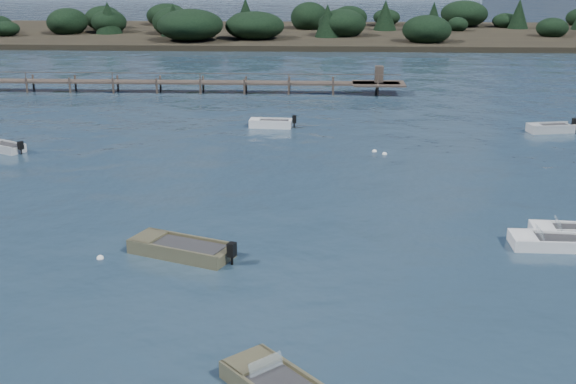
{
  "coord_description": "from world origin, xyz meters",
  "views": [
    {
      "loc": [
        -1.64,
        -21.66,
        12.68
      ],
      "look_at": [
        -3.24,
        14.0,
        1.0
      ],
      "focal_mm": 45.0,
      "sensor_mm": 36.0,
      "label": 1
    }
  ],
  "objects_px": {
    "dinghy_mid_grey": "(181,251)",
    "tender_far_grey": "(4,149)",
    "tender_far_white": "(271,125)",
    "jetty": "(115,82)",
    "tender_far_grey_b": "(550,130)",
    "dinghy_mid_white_a": "(560,244)"
  },
  "relations": [
    {
      "from": "jetty",
      "to": "dinghy_mid_grey",
      "type": "bearing_deg",
      "value": -70.76
    },
    {
      "from": "tender_far_grey_b",
      "to": "tender_far_grey",
      "type": "distance_m",
      "value": 39.77
    },
    {
      "from": "tender_far_white",
      "to": "jetty",
      "type": "xyz_separation_m",
      "value": [
        -16.29,
        14.71,
        0.81
      ]
    },
    {
      "from": "dinghy_mid_grey",
      "to": "tender_far_white",
      "type": "relative_size",
      "value": 1.38
    },
    {
      "from": "tender_far_grey_b",
      "to": "tender_far_white",
      "type": "bearing_deg",
      "value": 178.08
    },
    {
      "from": "jetty",
      "to": "dinghy_mid_white_a",
      "type": "bearing_deg",
      "value": -50.94
    },
    {
      "from": "tender_far_grey",
      "to": "tender_far_white",
      "type": "height_order",
      "value": "tender_far_white"
    },
    {
      "from": "tender_far_grey_b",
      "to": "tender_far_white",
      "type": "xyz_separation_m",
      "value": [
        -21.3,
        0.72,
        -0.01
      ]
    },
    {
      "from": "tender_far_grey_b",
      "to": "tender_far_grey",
      "type": "relative_size",
      "value": 1.11
    },
    {
      "from": "dinghy_mid_grey",
      "to": "tender_far_grey",
      "type": "distance_m",
      "value": 23.35
    },
    {
      "from": "jetty",
      "to": "tender_far_grey",
      "type": "bearing_deg",
      "value": -93.79
    },
    {
      "from": "dinghy_mid_grey",
      "to": "dinghy_mid_white_a",
      "type": "relative_size",
      "value": 1.05
    },
    {
      "from": "dinghy_mid_white_a",
      "to": "tender_far_white",
      "type": "distance_m",
      "value": 28.05
    },
    {
      "from": "dinghy_mid_white_a",
      "to": "tender_far_white",
      "type": "relative_size",
      "value": 1.32
    },
    {
      "from": "dinghy_mid_grey",
      "to": "tender_far_grey_b",
      "type": "bearing_deg",
      "value": 46.39
    },
    {
      "from": "tender_far_grey_b",
      "to": "tender_far_white",
      "type": "distance_m",
      "value": 21.31
    },
    {
      "from": "tender_far_grey_b",
      "to": "jetty",
      "type": "height_order",
      "value": "jetty"
    },
    {
      "from": "dinghy_mid_grey",
      "to": "jetty",
      "type": "height_order",
      "value": "jetty"
    },
    {
      "from": "dinghy_mid_grey",
      "to": "dinghy_mid_white_a",
      "type": "xyz_separation_m",
      "value": [
        17.2,
        1.7,
        -0.03
      ]
    },
    {
      "from": "tender_far_grey_b",
      "to": "jetty",
      "type": "distance_m",
      "value": 40.64
    },
    {
      "from": "tender_far_grey",
      "to": "tender_far_white",
      "type": "relative_size",
      "value": 0.94
    },
    {
      "from": "dinghy_mid_white_a",
      "to": "tender_far_white",
      "type": "bearing_deg",
      "value": 122.15
    }
  ]
}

